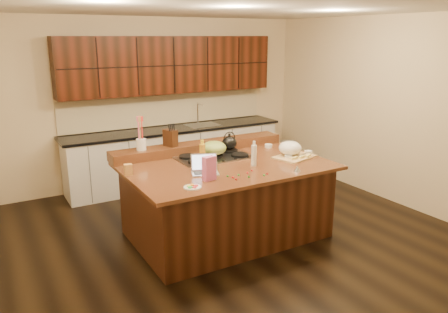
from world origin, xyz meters
TOP-DOWN VIEW (x-y plane):
  - room at (0.00, 0.00)m, footprint 5.52×5.02m
  - island at (0.00, 0.00)m, footprint 2.40×1.60m
  - back_ledge at (0.00, 0.70)m, footprint 2.40×0.30m
  - cooktop at (0.00, 0.30)m, footprint 0.92×0.52m
  - back_counter at (0.30, 2.23)m, footprint 3.70×0.66m
  - kettle at (0.30, 0.43)m, footprint 0.22×0.22m
  - green_bowl at (0.00, 0.30)m, footprint 0.38×0.38m
  - laptop at (-0.38, -0.18)m, footprint 0.36×0.32m
  - oil_bottle at (-0.29, 0.04)m, footprint 0.09×0.09m
  - vinegar_bottle at (0.25, -0.23)m, footprint 0.07×0.07m
  - wooden_tray at (0.87, -0.14)m, footprint 0.58×0.48m
  - ramekin_a at (1.15, -0.14)m, footprint 0.11×0.11m
  - ramekin_b at (0.79, -0.19)m, footprint 0.11×0.11m
  - ramekin_c at (0.91, 0.40)m, footprint 0.12×0.12m
  - strainer_bowl at (1.08, 0.18)m, footprint 0.29×0.29m
  - kitchen_timer at (0.54, -0.66)m, footprint 0.10×0.10m
  - pink_bag at (-0.46, -0.44)m, footprint 0.15×0.10m
  - candy_plate at (-0.72, -0.57)m, footprint 0.19×0.19m
  - package_box at (-1.15, 0.17)m, footprint 0.10×0.07m
  - utensil_crock at (-0.80, 0.70)m, footprint 0.15×0.15m
  - knife_block at (-0.41, 0.70)m, footprint 0.16×0.20m
  - gumdrop_0 at (-0.21, -0.58)m, footprint 0.02×0.02m
  - gumdrop_1 at (0.13, -0.61)m, footprint 0.02×0.02m
  - gumdrop_2 at (-0.21, -0.50)m, footprint 0.02×0.02m
  - gumdrop_3 at (-0.05, -0.58)m, footprint 0.02×0.02m
  - gumdrop_4 at (0.19, -0.58)m, footprint 0.02×0.02m
  - gumdrop_5 at (-0.24, -0.44)m, footprint 0.02×0.02m
  - gumdrop_6 at (0.11, -0.40)m, footprint 0.02×0.02m
  - gumdrop_7 at (-0.11, -0.47)m, footprint 0.02×0.02m
  - gumdrop_8 at (0.01, -0.45)m, footprint 0.02×0.02m

SIDE VIEW (x-z plane):
  - island at x=0.00m, z-range 0.00..0.92m
  - candy_plate at x=-0.72m, z-range 0.92..0.93m
  - gumdrop_0 at x=-0.21m, z-range 0.92..0.94m
  - gumdrop_1 at x=0.13m, z-range 0.92..0.94m
  - gumdrop_2 at x=-0.21m, z-range 0.92..0.94m
  - gumdrop_3 at x=-0.05m, z-range 0.92..0.94m
  - gumdrop_4 at x=0.19m, z-range 0.92..0.94m
  - gumdrop_5 at x=-0.24m, z-range 0.92..0.94m
  - gumdrop_6 at x=0.11m, z-range 0.92..0.94m
  - gumdrop_7 at x=-0.11m, z-range 0.92..0.94m
  - gumdrop_8 at x=0.01m, z-range 0.92..0.94m
  - cooktop at x=0.00m, z-range 0.91..0.96m
  - ramekin_a at x=1.15m, z-range 0.92..0.96m
  - ramekin_b at x=0.79m, z-range 0.92..0.96m
  - ramekin_c at x=0.91m, z-range 0.92..0.96m
  - kitchen_timer at x=0.54m, z-range 0.92..0.99m
  - strainer_bowl at x=1.08m, z-range 0.92..1.01m
  - laptop at x=-0.38m, z-range 0.87..1.08m
  - back_ledge at x=0.00m, z-range 0.92..1.04m
  - package_box at x=-1.15m, z-range 0.92..1.04m
  - back_counter at x=0.30m, z-range -0.22..2.18m
  - wooden_tray at x=0.87m, z-range 0.91..1.11m
  - vinegar_bottle at x=0.25m, z-range 0.92..1.17m
  - pink_bag at x=-0.46m, z-range 0.92..1.18m
  - green_bowl at x=0.00m, z-range 0.97..1.14m
  - kettle at x=0.30m, z-range 0.97..1.14m
  - oil_bottle at x=-0.29m, z-range 0.92..1.19m
  - utensil_crock at x=-0.80m, z-range 1.04..1.18m
  - knife_block at x=-0.41m, z-range 1.04..1.25m
  - room at x=0.00m, z-range -0.01..2.71m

